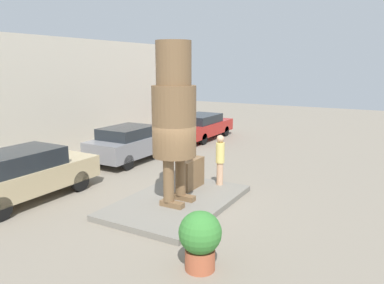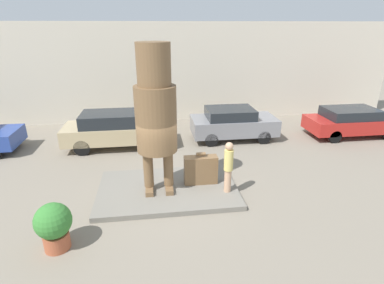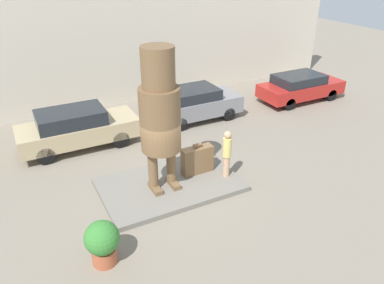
{
  "view_description": "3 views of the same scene",
  "coord_description": "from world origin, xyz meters",
  "px_view_note": "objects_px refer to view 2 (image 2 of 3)",
  "views": [
    {
      "loc": [
        -9.21,
        -5.77,
        4.19
      ],
      "look_at": [
        0.59,
        -0.17,
        1.87
      ],
      "focal_mm": 35.0,
      "sensor_mm": 36.0,
      "label": 1
    },
    {
      "loc": [
        -0.37,
        -8.88,
        5.3
      ],
      "look_at": [
        0.8,
        -0.19,
        1.85
      ],
      "focal_mm": 28.0,
      "sensor_mm": 36.0,
      "label": 2
    },
    {
      "loc": [
        -4.24,
        -9.81,
        7.28
      ],
      "look_at": [
        0.79,
        -0.14,
        1.6
      ],
      "focal_mm": 35.0,
      "sensor_mm": 36.0,
      "label": 3
    }
  ],
  "objects_px": {
    "parked_car_tan": "(116,129)",
    "planter_pot": "(54,225)",
    "statue_figure": "(156,110)",
    "parked_car_red": "(352,121)",
    "tourist": "(228,165)",
    "giant_suitcase": "(201,170)",
    "parked_car_grey": "(233,123)"
  },
  "relations": [
    {
      "from": "parked_car_tan",
      "to": "planter_pot",
      "type": "relative_size",
      "value": 3.7
    },
    {
      "from": "statue_figure",
      "to": "parked_car_red",
      "type": "bearing_deg",
      "value": 24.01
    },
    {
      "from": "parked_car_red",
      "to": "planter_pot",
      "type": "xyz_separation_m",
      "value": [
        -12.47,
        -6.67,
        -0.06
      ]
    },
    {
      "from": "statue_figure",
      "to": "parked_car_red",
      "type": "height_order",
      "value": "statue_figure"
    },
    {
      "from": "statue_figure",
      "to": "tourist",
      "type": "xyz_separation_m",
      "value": [
        2.22,
        -0.42,
        -1.79
      ]
    },
    {
      "from": "statue_figure",
      "to": "tourist",
      "type": "height_order",
      "value": "statue_figure"
    },
    {
      "from": "tourist",
      "to": "statue_figure",
      "type": "bearing_deg",
      "value": 169.39
    },
    {
      "from": "giant_suitcase",
      "to": "parked_car_red",
      "type": "xyz_separation_m",
      "value": [
        8.39,
        4.12,
        0.1
      ]
    },
    {
      "from": "parked_car_tan",
      "to": "parked_car_red",
      "type": "relative_size",
      "value": 1.03
    },
    {
      "from": "statue_figure",
      "to": "parked_car_red",
      "type": "distance_m",
      "value": 10.97
    },
    {
      "from": "planter_pot",
      "to": "statue_figure",
      "type": "bearing_deg",
      "value": 40.9
    },
    {
      "from": "giant_suitcase",
      "to": "parked_car_grey",
      "type": "xyz_separation_m",
      "value": [
        2.31,
        4.47,
        0.16
      ]
    },
    {
      "from": "parked_car_tan",
      "to": "parked_car_red",
      "type": "xyz_separation_m",
      "value": [
        11.63,
        -0.07,
        -0.1
      ]
    },
    {
      "from": "parked_car_grey",
      "to": "planter_pot",
      "type": "bearing_deg",
      "value": -132.34
    },
    {
      "from": "parked_car_tan",
      "to": "parked_car_grey",
      "type": "xyz_separation_m",
      "value": [
        5.55,
        0.28,
        -0.04
      ]
    },
    {
      "from": "parked_car_red",
      "to": "planter_pot",
      "type": "height_order",
      "value": "parked_car_red"
    },
    {
      "from": "tourist",
      "to": "parked_car_tan",
      "type": "bearing_deg",
      "value": 129.61
    },
    {
      "from": "giant_suitcase",
      "to": "parked_car_tan",
      "type": "xyz_separation_m",
      "value": [
        -3.24,
        4.18,
        0.2
      ]
    },
    {
      "from": "parked_car_grey",
      "to": "parked_car_red",
      "type": "relative_size",
      "value": 0.89
    },
    {
      "from": "statue_figure",
      "to": "parked_car_grey",
      "type": "height_order",
      "value": "statue_figure"
    },
    {
      "from": "statue_figure",
      "to": "giant_suitcase",
      "type": "xyz_separation_m",
      "value": [
        1.44,
        0.26,
        -2.24
      ]
    },
    {
      "from": "tourist",
      "to": "giant_suitcase",
      "type": "bearing_deg",
      "value": 138.96
    },
    {
      "from": "statue_figure",
      "to": "tourist",
      "type": "relative_size",
      "value": 2.71
    },
    {
      "from": "tourist",
      "to": "parked_car_red",
      "type": "bearing_deg",
      "value": 32.22
    },
    {
      "from": "parked_car_red",
      "to": "giant_suitcase",
      "type": "bearing_deg",
      "value": -153.87
    },
    {
      "from": "giant_suitcase",
      "to": "parked_car_tan",
      "type": "distance_m",
      "value": 5.3
    },
    {
      "from": "parked_car_grey",
      "to": "planter_pot",
      "type": "height_order",
      "value": "parked_car_grey"
    },
    {
      "from": "parked_car_tan",
      "to": "parked_car_grey",
      "type": "relative_size",
      "value": 1.15
    },
    {
      "from": "statue_figure",
      "to": "parked_car_red",
      "type": "relative_size",
      "value": 1.02
    },
    {
      "from": "tourist",
      "to": "parked_car_tan",
      "type": "xyz_separation_m",
      "value": [
        -4.02,
        4.86,
        -0.25
      ]
    },
    {
      "from": "parked_car_red",
      "to": "planter_pot",
      "type": "distance_m",
      "value": 14.15
    },
    {
      "from": "statue_figure",
      "to": "parked_car_red",
      "type": "xyz_separation_m",
      "value": [
        9.83,
        4.38,
        -2.14
      ]
    }
  ]
}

